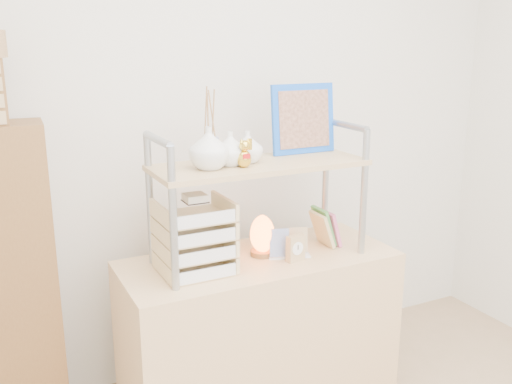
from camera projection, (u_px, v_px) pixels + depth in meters
room_shell at (395, 28)px, 1.53m from camera, size 3.42×3.41×2.61m
desk at (259, 335)px, 2.57m from camera, size 1.20×0.50×0.75m
cabinet at (0, 286)px, 2.37m from camera, size 0.46×0.27×1.35m
hutch at (252, 159)px, 2.35m from camera, size 0.90×0.34×0.73m
letter_tray at (196, 242)px, 2.28m from camera, size 0.27×0.26×0.33m
salt_lamp at (262, 235)px, 2.48m from camera, size 0.12×0.11×0.18m
desk_clock at (296, 248)px, 2.42m from camera, size 0.09×0.05×0.11m
postcard_stand at (289, 248)px, 2.47m from camera, size 0.19×0.10×0.13m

